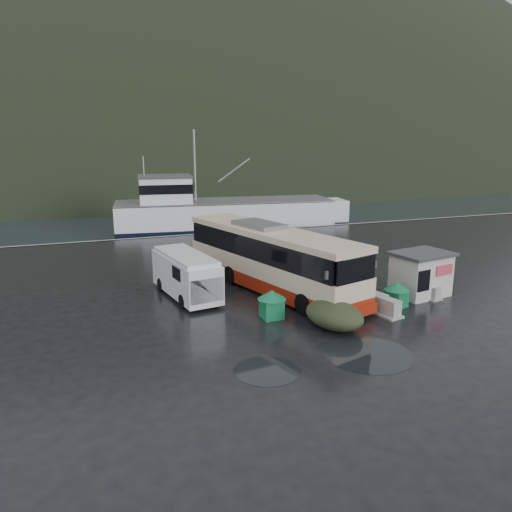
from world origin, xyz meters
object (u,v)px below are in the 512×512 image
object	(u,v)px
waste_bin_right	(396,307)
ticket_kiosk	(419,295)
waste_bin_left	(272,318)
jersey_barrier_a	(384,315)
jersey_barrier_b	(373,307)
fishing_trawler	(225,219)
white_van	(187,296)
jersey_barrier_c	(427,298)
dome_tent	(334,327)
coach_bus	(270,289)

from	to	relation	value
waste_bin_right	ticket_kiosk	distance (m)	2.66
waste_bin_left	jersey_barrier_a	distance (m)	5.58
waste_bin_right	jersey_barrier_b	world-z (taller)	waste_bin_right
ticket_kiosk	waste_bin_right	bearing A→B (deg)	-163.23
ticket_kiosk	jersey_barrier_b	xyz separation A→B (m)	(-3.53, -0.90, 0.00)
jersey_barrier_b	fishing_trawler	size ratio (longest dim) A/B	0.06
white_van	jersey_barrier_c	world-z (taller)	white_van
waste_bin_right	dome_tent	xyz separation A→B (m)	(-4.37, -1.44, 0.00)
white_van	waste_bin_left	size ratio (longest dim) A/B	4.18
coach_bus	jersey_barrier_b	distance (m)	6.08
jersey_barrier_a	waste_bin_right	bearing A→B (deg)	33.07
coach_bus	jersey_barrier_a	bearing A→B (deg)	-73.76
jersey_barrier_a	fishing_trawler	world-z (taller)	fishing_trawler
waste_bin_left	jersey_barrier_b	distance (m)	5.46
white_van	jersey_barrier_a	bearing A→B (deg)	-45.07
ticket_kiosk	jersey_barrier_b	bearing A→B (deg)	-175.98
jersey_barrier_b	jersey_barrier_c	bearing A→B (deg)	5.33
waste_bin_left	ticket_kiosk	size ratio (longest dim) A/B	0.45
jersey_barrier_a	jersey_barrier_c	world-z (taller)	jersey_barrier_a
waste_bin_left	ticket_kiosk	bearing A→B (deg)	3.43
waste_bin_left	jersey_barrier_b	bearing A→B (deg)	-3.80
dome_tent	fishing_trawler	bearing A→B (deg)	82.79
waste_bin_left	jersey_barrier_c	world-z (taller)	waste_bin_left
waste_bin_right	jersey_barrier_b	distance (m)	1.20
white_van	ticket_kiosk	world-z (taller)	same
jersey_barrier_c	ticket_kiosk	bearing A→B (deg)	101.47
jersey_barrier_c	jersey_barrier_b	bearing A→B (deg)	-174.67
jersey_barrier_a	jersey_barrier_b	distance (m)	1.11
jersey_barrier_a	jersey_barrier_b	bearing A→B (deg)	86.68
dome_tent	fishing_trawler	xyz separation A→B (m)	(3.93, 31.04, 0.00)
coach_bus	fishing_trawler	distance (m)	24.95
ticket_kiosk	white_van	bearing A→B (deg)	150.97
white_van	jersey_barrier_a	size ratio (longest dim) A/B	3.28
dome_tent	jersey_barrier_a	size ratio (longest dim) A/B	1.75
ticket_kiosk	jersey_barrier_c	bearing A→B (deg)	-88.81
dome_tent	jersey_barrier_a	bearing A→B (deg)	11.60
coach_bus	ticket_kiosk	bearing A→B (deg)	-44.00
ticket_kiosk	jersey_barrier_c	distance (m)	0.57
jersey_barrier_a	jersey_barrier_b	world-z (taller)	jersey_barrier_a
waste_bin_right	jersey_barrier_b	size ratio (longest dim) A/B	0.79
jersey_barrier_c	coach_bus	bearing A→B (deg)	149.34
white_van	waste_bin_right	world-z (taller)	white_van
waste_bin_right	coach_bus	bearing A→B (deg)	134.44
dome_tent	jersey_barrier_b	size ratio (longest dim) A/B	1.87
dome_tent	waste_bin_left	bearing A→B (deg)	136.54
waste_bin_left	dome_tent	size ratio (longest dim) A/B	0.45
jersey_barrier_a	jersey_barrier_c	distance (m)	3.98
coach_bus	jersey_barrier_c	xyz separation A→B (m)	(7.44, -4.41, 0.00)
white_van	jersey_barrier_c	distance (m)	13.12
ticket_kiosk	jersey_barrier_c	world-z (taller)	ticket_kiosk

